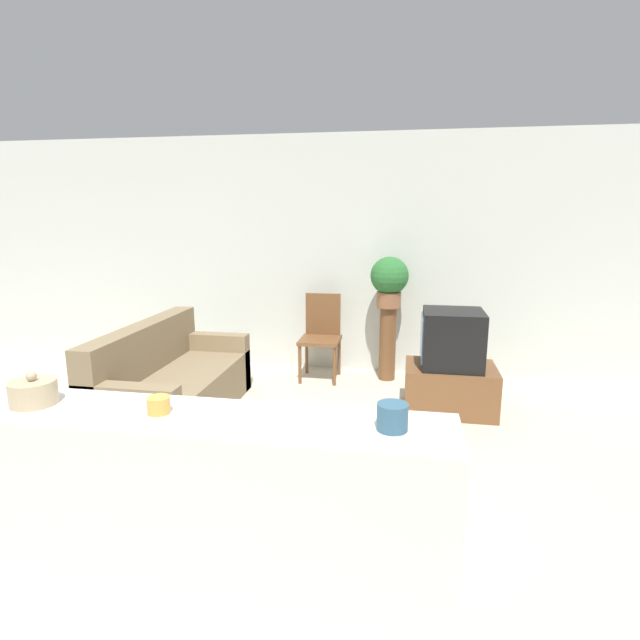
{
  "coord_description": "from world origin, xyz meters",
  "views": [
    {
      "loc": [
        1.13,
        -2.32,
        1.83
      ],
      "look_at": [
        0.35,
        2.16,
        0.85
      ],
      "focal_mm": 28.0,
      "sensor_mm": 36.0,
      "label": 1
    }
  ],
  "objects_px": {
    "couch": "(172,386)",
    "decorative_bowl": "(33,392)",
    "television": "(452,339)",
    "wooden_chair": "(321,332)",
    "potted_plant": "(389,279)"
  },
  "relations": [
    {
      "from": "couch",
      "to": "wooden_chair",
      "type": "relative_size",
      "value": 1.89
    },
    {
      "from": "couch",
      "to": "decorative_bowl",
      "type": "bearing_deg",
      "value": -79.98
    },
    {
      "from": "couch",
      "to": "decorative_bowl",
      "type": "height_order",
      "value": "decorative_bowl"
    },
    {
      "from": "decorative_bowl",
      "to": "potted_plant",
      "type": "bearing_deg",
      "value": 66.5
    },
    {
      "from": "television",
      "to": "decorative_bowl",
      "type": "xyz_separation_m",
      "value": [
        -2.12,
        -2.66,
        0.32
      ]
    },
    {
      "from": "television",
      "to": "decorative_bowl",
      "type": "distance_m",
      "value": 3.42
    },
    {
      "from": "decorative_bowl",
      "to": "wooden_chair",
      "type": "bearing_deg",
      "value": 77.29
    },
    {
      "from": "television",
      "to": "wooden_chair",
      "type": "bearing_deg",
      "value": 150.36
    },
    {
      "from": "wooden_chair",
      "to": "decorative_bowl",
      "type": "distance_m",
      "value": 3.55
    },
    {
      "from": "couch",
      "to": "television",
      "type": "distance_m",
      "value": 2.59
    },
    {
      "from": "couch",
      "to": "decorative_bowl",
      "type": "xyz_separation_m",
      "value": [
        0.36,
        -2.05,
        0.71
      ]
    },
    {
      "from": "television",
      "to": "decorative_bowl",
      "type": "bearing_deg",
      "value": -128.61
    },
    {
      "from": "couch",
      "to": "television",
      "type": "xyz_separation_m",
      "value": [
        2.48,
        0.61,
        0.4
      ]
    },
    {
      "from": "wooden_chair",
      "to": "television",
      "type": "bearing_deg",
      "value": -29.64
    },
    {
      "from": "wooden_chair",
      "to": "potted_plant",
      "type": "bearing_deg",
      "value": 3.79
    }
  ]
}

